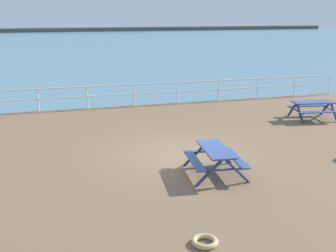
{
  "coord_description": "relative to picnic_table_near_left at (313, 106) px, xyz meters",
  "views": [
    {
      "loc": [
        -3.99,
        -12.44,
        4.54
      ],
      "look_at": [
        -0.23,
        0.65,
        0.8
      ],
      "focal_mm": 44.37,
      "sensor_mm": 36.0,
      "label": 1
    }
  ],
  "objects": [
    {
      "name": "ground_plane",
      "position": [
        -7.02,
        -2.85,
        -0.68
      ],
      "size": [
        30.0,
        24.0,
        0.2
      ],
      "primitive_type": "cube",
      "color": "brown"
    },
    {
      "name": "sea_band",
      "position": [
        -7.02,
        49.9,
        -0.58
      ],
      "size": [
        142.0,
        90.0,
        0.01
      ],
      "primitive_type": "cube",
      "color": "teal",
      "rests_on": "ground"
    },
    {
      "name": "distant_shoreline",
      "position": [
        -7.02,
        92.9,
        -0.58
      ],
      "size": [
        142.0,
        6.0,
        1.8
      ],
      "primitive_type": "cube",
      "color": "#4C4C47",
      "rests_on": "ground"
    },
    {
      "name": "seaward_railing",
      "position": [
        -7.02,
        4.9,
        0.18
      ],
      "size": [
        23.07,
        0.07,
        1.08
      ],
      "color": "white",
      "rests_on": "ground"
    },
    {
      "name": "picnic_table_near_left",
      "position": [
        0.0,
        0.0,
        0.0
      ],
      "size": [
        2.0,
        1.76,
        0.8
      ],
      "rotation": [
        0.0,
        0.0,
        -0.15
      ],
      "color": "#334C84",
      "rests_on": "ground"
    },
    {
      "name": "picnic_table_near_right",
      "position": [
        -6.59,
        -4.81,
        0.0
      ],
      "size": [
        1.71,
        1.95,
        0.8
      ],
      "rotation": [
        0.0,
        0.0,
        1.47
      ],
      "color": "#334C84",
      "rests_on": "ground"
    },
    {
      "name": "rope_coil",
      "position": [
        -8.23,
        -8.3,
        -0.53
      ],
      "size": [
        0.55,
        0.55,
        0.11
      ],
      "primitive_type": "torus",
      "color": "tan",
      "rests_on": "ground"
    }
  ]
}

